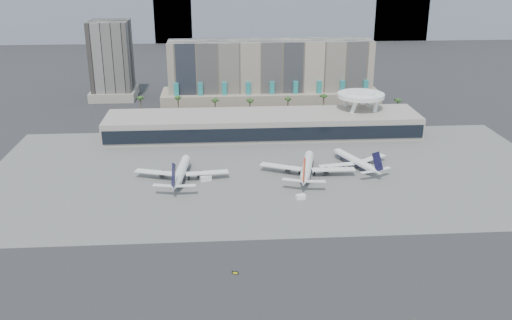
{
  "coord_description": "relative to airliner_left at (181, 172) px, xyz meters",
  "views": [
    {
      "loc": [
        -24.61,
        -187.89,
        96.39
      ],
      "look_at": [
        -8.71,
        40.0,
        11.51
      ],
      "focal_mm": 40.0,
      "sensor_mm": 36.0,
      "label": 1
    }
  ],
  "objects": [
    {
      "name": "airliner_right",
      "position": [
        80.56,
        9.26,
        -0.46
      ],
      "size": [
        35.06,
        36.14,
        13.22
      ],
      "rotation": [
        0.0,
        0.0,
        0.39
      ],
      "color": "white",
      "rests_on": "ground"
    },
    {
      "name": "mountain_ridge",
      "position": [
        69.35,
        421.84,
        26.09
      ],
      "size": [
        680.0,
        60.0,
        70.0
      ],
      "color": "gray",
      "rests_on": "ground"
    },
    {
      "name": "airliner_left",
      "position": [
        0.0,
        0.0,
        0.0
      ],
      "size": [
        42.16,
        43.57,
        15.05
      ],
      "rotation": [
        0.0,
        0.0,
        -0.1
      ],
      "color": "white",
      "rests_on": "ground"
    },
    {
      "name": "taxiway_sign",
      "position": [
        21.17,
        -80.0,
        -3.33
      ],
      "size": [
        2.06,
        0.97,
        0.95
      ],
      "rotation": [
        0.0,
        0.0,
        -0.34
      ],
      "color": "black",
      "rests_on": "ground"
    },
    {
      "name": "airliner_centre",
      "position": [
        56.47,
        1.39,
        0.11
      ],
      "size": [
        42.53,
        44.19,
        15.47
      ],
      "rotation": [
        0.0,
        0.0,
        -0.23
      ],
      "color": "white",
      "rests_on": "ground"
    },
    {
      "name": "apron_pad",
      "position": [
        41.47,
        6.84,
        -3.76
      ],
      "size": [
        260.0,
        130.0,
        0.06
      ],
      "primitive_type": "cube",
      "color": "#5B5B59",
      "rests_on": "ground"
    },
    {
      "name": "office_tower",
      "position": [
        -53.53,
        151.84,
        19.14
      ],
      "size": [
        30.0,
        30.0,
        52.0
      ],
      "color": "black",
      "rests_on": "ground"
    },
    {
      "name": "service_vehicle_a",
      "position": [
        10.89,
        -2.12,
        -2.58
      ],
      "size": [
        5.47,
        3.84,
        2.43
      ],
      "primitive_type": "cube",
      "rotation": [
        0.0,
        0.0,
        0.31
      ],
      "color": "white",
      "rests_on": "ground"
    },
    {
      "name": "ground",
      "position": [
        41.47,
        -48.16,
        -3.79
      ],
      "size": [
        900.0,
        900.0,
        0.0
      ],
      "primitive_type": "plane",
      "color": "#232326",
      "rests_on": "ground"
    },
    {
      "name": "saucer_structure",
      "position": [
        96.47,
        67.84,
        14.66
      ],
      "size": [
        26.0,
        26.0,
        21.89
      ],
      "color": "white",
      "rests_on": "ground"
    },
    {
      "name": "palm_row",
      "position": [
        48.47,
        96.84,
        6.7
      ],
      "size": [
        157.8,
        2.8,
        13.1
      ],
      "color": "brown",
      "rests_on": "ground"
    },
    {
      "name": "service_vehicle_b",
      "position": [
        50.02,
        -24.42,
        -2.82
      ],
      "size": [
        4.18,
        2.97,
        1.94
      ],
      "primitive_type": "cube",
      "rotation": [
        0.0,
        0.0,
        0.23
      ],
      "color": "white",
      "rests_on": "ground"
    },
    {
      "name": "terminal",
      "position": [
        41.47,
        61.67,
        2.72
      ],
      "size": [
        170.0,
        32.5,
        14.5
      ],
      "color": "#A49B90",
      "rests_on": "ground"
    },
    {
      "name": "hotel",
      "position": [
        51.47,
        126.25,
        13.01
      ],
      "size": [
        140.0,
        30.0,
        42.0
      ],
      "color": "tan",
      "rests_on": "ground"
    }
  ]
}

